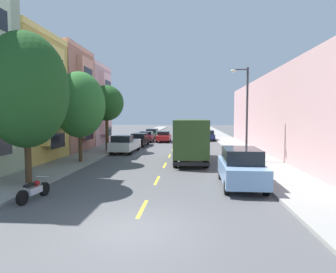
{
  "coord_description": "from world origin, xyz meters",
  "views": [
    {
      "loc": [
        1.8,
        -8.92,
        3.54
      ],
      "look_at": [
        -0.66,
        23.88,
        1.26
      ],
      "focal_mm": 31.43,
      "sensor_mm": 36.0,
      "label": 1
    }
  ],
  "objects_px": {
    "street_tree_nearest": "(26,90)",
    "parked_suv_sky": "(241,167)",
    "parked_wagon_black": "(139,139)",
    "parked_sedan_burgundy": "(146,136)",
    "parked_motorcycle": "(34,190)",
    "parked_wagon_forest": "(152,133)",
    "street_lamp": "(245,107)",
    "delivery_box_truck": "(190,138)",
    "parked_pickup_white": "(125,144)",
    "parked_sedan_silver": "(204,132)",
    "street_tree_second": "(80,105)",
    "moving_red_sedan": "(164,136)",
    "parked_wagon_navy": "(207,135)",
    "street_tree_third": "(107,103)"
  },
  "relations": [
    {
      "from": "street_tree_nearest",
      "to": "parked_sedan_burgundy",
      "type": "bearing_deg",
      "value": 85.25
    },
    {
      "from": "moving_red_sedan",
      "to": "delivery_box_truck",
      "type": "bearing_deg",
      "value": -78.43
    },
    {
      "from": "parked_wagon_navy",
      "to": "moving_red_sedan",
      "type": "bearing_deg",
      "value": -156.41
    },
    {
      "from": "parked_wagon_black",
      "to": "parked_pickup_white",
      "type": "height_order",
      "value": "parked_pickup_white"
    },
    {
      "from": "street_tree_nearest",
      "to": "parked_wagon_forest",
      "type": "relative_size",
      "value": 1.6
    },
    {
      "from": "parked_wagon_black",
      "to": "parked_sedan_burgundy",
      "type": "relative_size",
      "value": 1.05
    },
    {
      "from": "parked_wagon_forest",
      "to": "parked_sedan_silver",
      "type": "height_order",
      "value": "parked_wagon_forest"
    },
    {
      "from": "delivery_box_truck",
      "to": "parked_wagon_black",
      "type": "height_order",
      "value": "delivery_box_truck"
    },
    {
      "from": "street_tree_nearest",
      "to": "parked_wagon_navy",
      "type": "height_order",
      "value": "street_tree_nearest"
    },
    {
      "from": "street_tree_third",
      "to": "delivery_box_truck",
      "type": "distance_m",
      "value": 10.48
    },
    {
      "from": "moving_red_sedan",
      "to": "parked_motorcycle",
      "type": "height_order",
      "value": "moving_red_sedan"
    },
    {
      "from": "street_tree_second",
      "to": "parked_suv_sky",
      "type": "xyz_separation_m",
      "value": [
        10.77,
        -6.51,
        -3.39
      ]
    },
    {
      "from": "parked_wagon_navy",
      "to": "street_tree_second",
      "type": "bearing_deg",
      "value": -116.42
    },
    {
      "from": "delivery_box_truck",
      "to": "parked_wagon_navy",
      "type": "distance_m",
      "value": 20.47
    },
    {
      "from": "street_lamp",
      "to": "moving_red_sedan",
      "type": "xyz_separation_m",
      "value": [
        -7.75,
        17.62,
        -3.46
      ]
    },
    {
      "from": "delivery_box_truck",
      "to": "parked_sedan_silver",
      "type": "height_order",
      "value": "delivery_box_truck"
    },
    {
      "from": "delivery_box_truck",
      "to": "parked_sedan_silver",
      "type": "bearing_deg",
      "value": 85.37
    },
    {
      "from": "street_tree_nearest",
      "to": "street_tree_third",
      "type": "bearing_deg",
      "value": 90.0
    },
    {
      "from": "delivery_box_truck",
      "to": "street_tree_nearest",
      "type": "bearing_deg",
      "value": -134.13
    },
    {
      "from": "street_tree_nearest",
      "to": "delivery_box_truck",
      "type": "distance_m",
      "value": 12.15
    },
    {
      "from": "street_tree_second",
      "to": "parked_pickup_white",
      "type": "distance_m",
      "value": 7.74
    },
    {
      "from": "parked_sedan_silver",
      "to": "parked_sedan_burgundy",
      "type": "height_order",
      "value": "same"
    },
    {
      "from": "street_tree_third",
      "to": "parked_wagon_navy",
      "type": "relative_size",
      "value": 1.36
    },
    {
      "from": "street_lamp",
      "to": "parked_pickup_white",
      "type": "bearing_deg",
      "value": 153.05
    },
    {
      "from": "delivery_box_truck",
      "to": "parked_wagon_navy",
      "type": "xyz_separation_m",
      "value": [
        2.53,
        20.28,
        -1.07
      ]
    },
    {
      "from": "street_lamp",
      "to": "parked_suv_sky",
      "type": "relative_size",
      "value": 1.46
    },
    {
      "from": "delivery_box_truck",
      "to": "parked_pickup_white",
      "type": "xyz_separation_m",
      "value": [
        -6.29,
        5.29,
        -1.05
      ]
    },
    {
      "from": "parked_sedan_silver",
      "to": "parked_sedan_burgundy",
      "type": "bearing_deg",
      "value": -124.72
    },
    {
      "from": "parked_sedan_silver",
      "to": "parked_suv_sky",
      "type": "bearing_deg",
      "value": -89.77
    },
    {
      "from": "street_tree_nearest",
      "to": "parked_suv_sky",
      "type": "xyz_separation_m",
      "value": [
        10.77,
        0.62,
        -3.84
      ]
    },
    {
      "from": "parked_wagon_forest",
      "to": "parked_motorcycle",
      "type": "distance_m",
      "value": 34.88
    },
    {
      "from": "parked_motorcycle",
      "to": "parked_sedan_silver",
      "type": "bearing_deg",
      "value": 77.59
    },
    {
      "from": "street_lamp",
      "to": "parked_sedan_burgundy",
      "type": "height_order",
      "value": "street_lamp"
    },
    {
      "from": "street_tree_third",
      "to": "street_lamp",
      "type": "bearing_deg",
      "value": -25.29
    },
    {
      "from": "parked_sedan_burgundy",
      "to": "parked_motorcycle",
      "type": "bearing_deg",
      "value": -91.03
    },
    {
      "from": "street_tree_third",
      "to": "parked_pickup_white",
      "type": "relative_size",
      "value": 1.2
    },
    {
      "from": "street_tree_nearest",
      "to": "street_tree_second",
      "type": "relative_size",
      "value": 1.14
    },
    {
      "from": "parked_suv_sky",
      "to": "street_lamp",
      "type": "bearing_deg",
      "value": 78.57
    },
    {
      "from": "parked_suv_sky",
      "to": "parked_wagon_black",
      "type": "relative_size",
      "value": 1.02
    },
    {
      "from": "street_tree_second",
      "to": "parked_sedan_silver",
      "type": "bearing_deg",
      "value": 71.16
    },
    {
      "from": "street_tree_nearest",
      "to": "parked_wagon_forest",
      "type": "xyz_separation_m",
      "value": [
        2.14,
        32.38,
        -4.03
      ]
    },
    {
      "from": "street_lamp",
      "to": "parked_motorcycle",
      "type": "relative_size",
      "value": 3.43
    },
    {
      "from": "street_tree_third",
      "to": "parked_wagon_forest",
      "type": "xyz_separation_m",
      "value": [
        2.14,
        18.11,
        -4.01
      ]
    },
    {
      "from": "parked_sedan_silver",
      "to": "parked_motorcycle",
      "type": "relative_size",
      "value": 2.19
    },
    {
      "from": "parked_sedan_silver",
      "to": "parked_pickup_white",
      "type": "xyz_separation_m",
      "value": [
        -8.7,
        -24.5,
        0.08
      ]
    },
    {
      "from": "parked_sedan_burgundy",
      "to": "parked_pickup_white",
      "type": "bearing_deg",
      "value": -91.17
    },
    {
      "from": "street_lamp",
      "to": "delivery_box_truck",
      "type": "bearing_deg",
      "value": 179.73
    },
    {
      "from": "street_tree_second",
      "to": "moving_red_sedan",
      "type": "relative_size",
      "value": 1.49
    },
    {
      "from": "parked_wagon_forest",
      "to": "parked_sedan_burgundy",
      "type": "height_order",
      "value": "parked_wagon_forest"
    },
    {
      "from": "parked_wagon_black",
      "to": "parked_sedan_burgundy",
      "type": "height_order",
      "value": "parked_wagon_black"
    }
  ]
}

